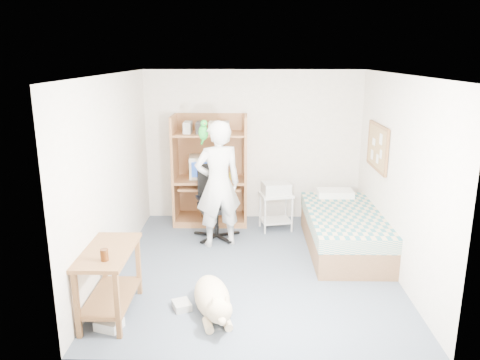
{
  "coord_description": "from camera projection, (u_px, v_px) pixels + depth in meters",
  "views": [
    {
      "loc": [
        -0.07,
        -5.72,
        2.73
      ],
      "look_at": [
        -0.19,
        0.53,
        1.05
      ],
      "focal_mm": 35.0,
      "sensor_mm": 36.0,
      "label": 1
    }
  ],
  "objects": [
    {
      "name": "computer_hutch",
      "position": [
        211.0,
        174.0,
        7.71
      ],
      "size": [
        1.2,
        0.63,
        1.8
      ],
      "color": "brown",
      "rests_on": "floor"
    },
    {
      "name": "pencil_cup",
      "position": [
        231.0,
        176.0,
        7.61
      ],
      "size": [
        0.08,
        0.08,
        0.12
      ],
      "primitive_type": "cylinder",
      "color": "gold",
      "rests_on": "computer_hutch"
    },
    {
      "name": "ceiling",
      "position": [
        255.0,
        75.0,
        5.58
      ],
      "size": [
        3.6,
        4.0,
        0.02
      ],
      "primitive_type": "cube",
      "color": "white",
      "rests_on": "wall_back"
    },
    {
      "name": "corkboard",
      "position": [
        377.0,
        147.0,
        6.69
      ],
      "size": [
        0.04,
        0.94,
        0.66
      ],
      "color": "#997244",
      "rests_on": "wall_right"
    },
    {
      "name": "crt_monitor",
      "position": [
        201.0,
        167.0,
        7.68
      ],
      "size": [
        0.41,
        0.44,
        0.36
      ],
      "rotation": [
        0.0,
        0.0,
        0.09
      ],
      "color": "beige",
      "rests_on": "computer_hutch"
    },
    {
      "name": "printer_cart",
      "position": [
        276.0,
        206.0,
        7.46
      ],
      "size": [
        0.57,
        0.49,
        0.6
      ],
      "rotation": [
        0.0,
        0.0,
        0.21
      ],
      "color": "silver",
      "rests_on": "floor"
    },
    {
      "name": "drink_glass",
      "position": [
        104.0,
        255.0,
        4.63
      ],
      "size": [
        0.08,
        0.08,
        0.12
      ],
      "primitive_type": "cylinder",
      "color": "#43200A",
      "rests_on": "side_desk"
    },
    {
      "name": "keyboard",
      "position": [
        213.0,
        186.0,
        7.59
      ],
      "size": [
        0.47,
        0.24,
        0.03
      ],
      "primitive_type": "cube",
      "rotation": [
        0.0,
        0.0,
        0.17
      ],
      "color": "beige",
      "rests_on": "computer_hutch"
    },
    {
      "name": "wall_right",
      "position": [
        397.0,
        176.0,
        5.87
      ],
      "size": [
        0.02,
        4.0,
        2.5
      ],
      "primitive_type": "cube",
      "color": "beige",
      "rests_on": "floor"
    },
    {
      "name": "side_desk",
      "position": [
        109.0,
        272.0,
        4.97
      ],
      "size": [
        0.5,
        1.0,
        0.75
      ],
      "color": "brown",
      "rests_on": "floor"
    },
    {
      "name": "wall_back",
      "position": [
        253.0,
        146.0,
        7.83
      ],
      "size": [
        3.6,
        0.02,
        2.5
      ],
      "primitive_type": "cube",
      "color": "beige",
      "rests_on": "floor"
    },
    {
      "name": "floor",
      "position": [
        254.0,
        266.0,
        6.23
      ],
      "size": [
        4.0,
        4.0,
        0.0
      ],
      "primitive_type": "plane",
      "color": "#45525E",
      "rests_on": "ground"
    },
    {
      "name": "person",
      "position": [
        218.0,
        184.0,
        6.72
      ],
      "size": [
        0.78,
        0.64,
        1.85
      ],
      "primitive_type": "imported",
      "rotation": [
        0.0,
        0.0,
        3.48
      ],
      "color": "silver",
      "rests_on": "floor"
    },
    {
      "name": "parrot",
      "position": [
        203.0,
        131.0,
        6.54
      ],
      "size": [
        0.14,
        0.23,
        0.37
      ],
      "rotation": [
        0.0,
        0.0,
        0.34
      ],
      "color": "#127E17",
      "rests_on": "person"
    },
    {
      "name": "wall_left",
      "position": [
        113.0,
        175.0,
        5.94
      ],
      "size": [
        0.02,
        4.0,
        2.5
      ],
      "primitive_type": "cube",
      "color": "beige",
      "rests_on": "floor"
    },
    {
      "name": "floor_box_b",
      "position": [
        182.0,
        305.0,
        5.19
      ],
      "size": [
        0.25,
        0.27,
        0.08
      ],
      "primitive_type": "cube",
      "rotation": [
        0.0,
        0.0,
        0.42
      ],
      "color": "#ACADA8",
      "rests_on": "floor"
    },
    {
      "name": "dog",
      "position": [
        213.0,
        299.0,
        5.03
      ],
      "size": [
        0.56,
        1.15,
        0.44
      ],
      "rotation": [
        0.0,
        0.0,
        0.25
      ],
      "color": "#D0B38B",
      "rests_on": "floor"
    },
    {
      "name": "office_chair",
      "position": [
        215.0,
        212.0,
        7.16
      ],
      "size": [
        0.64,
        0.64,
        1.11
      ],
      "rotation": [
        0.0,
        0.0,
        0.34
      ],
      "color": "black",
      "rests_on": "floor"
    },
    {
      "name": "printer",
      "position": [
        276.0,
        188.0,
        7.39
      ],
      "size": [
        0.48,
        0.4,
        0.18
      ],
      "primitive_type": "cube",
      "rotation": [
        0.0,
        0.0,
        0.21
      ],
      "color": "beige",
      "rests_on": "printer_cart"
    },
    {
      "name": "floor_box_a",
      "position": [
        109.0,
        324.0,
        4.8
      ],
      "size": [
        0.3,
        0.27,
        0.1
      ],
      "primitive_type": "cube",
      "rotation": [
        0.0,
        0.0,
        -0.31
      ],
      "color": "silver",
      "rests_on": "floor"
    },
    {
      "name": "bed",
      "position": [
        344.0,
        230.0,
        6.72
      ],
      "size": [
        1.02,
        2.02,
        0.66
      ],
      "color": "brown",
      "rests_on": "floor"
    }
  ]
}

